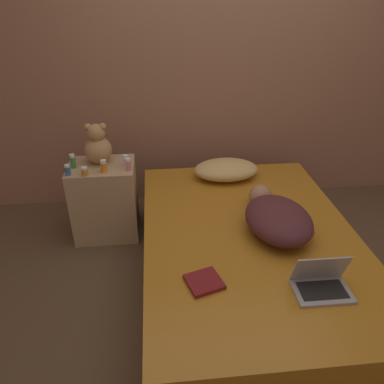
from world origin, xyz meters
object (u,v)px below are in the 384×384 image
Objects in this scene: laptop at (321,283)px; bottle_pink at (128,164)px; bottle_green at (73,161)px; person_lying at (277,217)px; bottle_orange at (104,166)px; teddy_bear at (98,146)px; bottle_blue at (68,170)px; bottle_amber at (85,171)px; bottle_clear at (126,161)px; book at (204,282)px; pillow at (226,170)px.

bottle_pink is at bearing 132.63° from laptop.
bottle_green reaches higher than bottle_pink.
person_lying is 1.56m from bottle_green.
laptop is 1.58m from bottle_pink.
person_lying is 7.30× the size of bottle_orange.
teddy_bear is at bearing 21.10° from bottle_green.
bottle_blue is (-1.48, 1.13, 0.18)m from laptop.
bottle_amber is 0.14m from bottle_orange.
bottle_amber is at bearing -155.15° from bottle_clear.
person_lying is at bearing -26.70° from bottle_green.
bottle_amber is at bearing -9.40° from bottle_blue.
person_lying is 7.41× the size of bottle_pink.
person_lying is 1.30m from bottle_orange.
book is at bearing 170.84° from laptop.
bottle_green is 0.40m from bottle_clear.
bottle_orange is 0.18m from bottle_pink.
teddy_bear is 0.22m from bottle_green.
bottle_amber is 0.32m from bottle_pink.
bottle_orange reaches higher than person_lying.
pillow is at bearing 0.01° from teddy_bear.
bottle_clear is (-0.80, -0.08, 0.16)m from pillow.
bottle_clear is 0.08m from bottle_pink.
laptop is at bearing -40.49° from bottle_green.
book is (0.46, -1.14, -0.22)m from bottle_clear.
person_lying reaches higher than laptop.
bottle_orange is 0.26m from bottle_blue.
laptop is 1.33× the size of book.
bottle_blue is at bearing -164.53° from bottle_clear.
bottle_clear is at bearing 30.77° from bottle_orange.
pillow is at bearing 11.18° from bottle_amber.
book is at bearing -68.07° from bottle_clear.
pillow is 6.04× the size of bottle_clear.
bottle_green reaches higher than person_lying.
bottle_green is 1.45m from book.
person_lying is at bearing -32.24° from bottle_pink.
bottle_orange is at bearing 17.24° from bottle_amber.
pillow is at bearing 5.74° from bottle_clear.
pillow is at bearing 10.30° from bottle_orange.
bottle_orange reaches higher than pillow.
bottle_blue reaches higher than book.
person_lying is 0.56m from laptop.
laptop is 0.94× the size of teddy_bear.
bottle_orange reaches higher than bottle_blue.
book is at bearing -144.87° from person_lying.
bottle_pink reaches higher than bottle_blue.
bottle_amber reaches higher than book.
bottle_green is 1.13× the size of bottle_orange.
bottle_blue is 0.44m from bottle_pink.
teddy_bear is (-1.01, -0.00, 0.25)m from pillow.
bottle_pink is at bearing 4.84° from bottle_orange.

